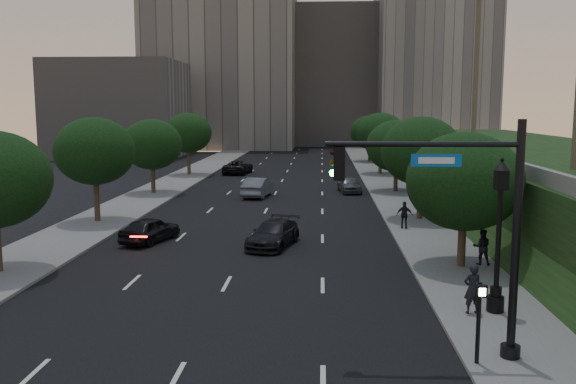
# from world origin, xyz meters

# --- Properties ---
(ground) EXTENTS (160.00, 160.00, 0.00)m
(ground) POSITION_xyz_m (0.00, 0.00, 0.00)
(ground) COLOR black
(ground) RESTS_ON ground
(road_surface) EXTENTS (16.00, 140.00, 0.02)m
(road_surface) POSITION_xyz_m (0.00, 30.00, 0.01)
(road_surface) COLOR black
(road_surface) RESTS_ON ground
(sidewalk_right) EXTENTS (4.50, 140.00, 0.15)m
(sidewalk_right) POSITION_xyz_m (10.25, 30.00, 0.07)
(sidewalk_right) COLOR slate
(sidewalk_right) RESTS_ON ground
(sidewalk_left) EXTENTS (4.50, 140.00, 0.15)m
(sidewalk_left) POSITION_xyz_m (-10.25, 30.00, 0.07)
(sidewalk_left) COLOR slate
(sidewalk_left) RESTS_ON ground
(embankment) EXTENTS (18.00, 90.00, 4.00)m
(embankment) POSITION_xyz_m (22.00, 28.00, 2.00)
(embankment) COLOR black
(embankment) RESTS_ON ground
(parapet_wall) EXTENTS (0.35, 90.00, 0.70)m
(parapet_wall) POSITION_xyz_m (13.50, 28.00, 4.35)
(parapet_wall) COLOR slate
(parapet_wall) RESTS_ON embankment
(office_block_left) EXTENTS (26.00, 20.00, 32.00)m
(office_block_left) POSITION_xyz_m (-14.00, 92.00, 16.00)
(office_block_left) COLOR gray
(office_block_left) RESTS_ON ground
(office_block_mid) EXTENTS (22.00, 18.00, 26.00)m
(office_block_mid) POSITION_xyz_m (6.00, 102.00, 13.00)
(office_block_mid) COLOR gray
(office_block_mid) RESTS_ON ground
(office_block_right) EXTENTS (20.00, 22.00, 36.00)m
(office_block_right) POSITION_xyz_m (24.00, 96.00, 18.00)
(office_block_right) COLOR gray
(office_block_right) RESTS_ON ground
(office_block_filler) EXTENTS (18.00, 16.00, 14.00)m
(office_block_filler) POSITION_xyz_m (-26.00, 70.00, 7.00)
(office_block_filler) COLOR gray
(office_block_filler) RESTS_ON ground
(tree_right_a) EXTENTS (5.20, 5.20, 6.24)m
(tree_right_a) POSITION_xyz_m (10.30, 8.00, 4.02)
(tree_right_a) COLOR #38281C
(tree_right_a) RESTS_ON ground
(tree_right_b) EXTENTS (5.20, 5.20, 6.74)m
(tree_right_b) POSITION_xyz_m (10.30, 20.00, 4.52)
(tree_right_b) COLOR #38281C
(tree_right_b) RESTS_ON ground
(tree_right_c) EXTENTS (5.20, 5.20, 6.24)m
(tree_right_c) POSITION_xyz_m (10.30, 33.00, 4.02)
(tree_right_c) COLOR #38281C
(tree_right_c) RESTS_ON ground
(tree_right_d) EXTENTS (5.20, 5.20, 6.74)m
(tree_right_d) POSITION_xyz_m (10.30, 47.00, 4.52)
(tree_right_d) COLOR #38281C
(tree_right_d) RESTS_ON ground
(tree_right_e) EXTENTS (5.20, 5.20, 6.24)m
(tree_right_e) POSITION_xyz_m (10.30, 62.00, 4.02)
(tree_right_e) COLOR #38281C
(tree_right_e) RESTS_ON ground
(tree_left_b) EXTENTS (5.00, 5.00, 6.71)m
(tree_left_b) POSITION_xyz_m (-10.30, 18.00, 4.58)
(tree_left_b) COLOR #38281C
(tree_left_b) RESTS_ON ground
(tree_left_c) EXTENTS (5.00, 5.00, 6.34)m
(tree_left_c) POSITION_xyz_m (-10.30, 31.00, 4.21)
(tree_left_c) COLOR #38281C
(tree_left_c) RESTS_ON ground
(tree_left_d) EXTENTS (5.00, 5.00, 6.71)m
(tree_left_d) POSITION_xyz_m (-10.30, 45.00, 4.58)
(tree_left_d) COLOR #38281C
(tree_left_d) RESTS_ON ground
(traffic_signal_mast) EXTENTS (5.68, 0.56, 7.00)m
(traffic_signal_mast) POSITION_xyz_m (8.32, -2.28, 3.67)
(traffic_signal_mast) COLOR black
(traffic_signal_mast) RESTS_ON ground
(street_lamp) EXTENTS (0.64, 0.64, 5.62)m
(street_lamp) POSITION_xyz_m (10.09, 1.73, 2.63)
(street_lamp) COLOR black
(street_lamp) RESTS_ON ground
(pedestrian_signal) EXTENTS (0.30, 0.33, 2.50)m
(pedestrian_signal) POSITION_xyz_m (8.34, -2.82, 1.57)
(pedestrian_signal) COLOR black
(pedestrian_signal) RESTS_ON ground
(sedan_near_left) EXTENTS (2.85, 4.42, 1.40)m
(sedan_near_left) POSITION_xyz_m (-5.40, 12.73, 0.70)
(sedan_near_left) COLOR black
(sedan_near_left) RESTS_ON ground
(sedan_mid_left) EXTENTS (2.39, 5.08, 1.61)m
(sedan_mid_left) POSITION_xyz_m (-1.27, 29.93, 0.80)
(sedan_mid_left) COLOR #5A5E63
(sedan_mid_left) RESTS_ON ground
(sedan_far_left) EXTENTS (3.07, 5.57, 1.48)m
(sedan_far_left) POSITION_xyz_m (-5.28, 47.09, 0.74)
(sedan_far_left) COLOR black
(sedan_far_left) RESTS_ON ground
(sedan_near_right) EXTENTS (2.97, 5.00, 1.36)m
(sedan_near_right) POSITION_xyz_m (1.40, 12.04, 0.68)
(sedan_near_right) COLOR black
(sedan_near_right) RESTS_ON ground
(sedan_far_right) EXTENTS (2.21, 4.38, 1.43)m
(sedan_far_right) POSITION_xyz_m (6.31, 32.87, 0.72)
(sedan_far_right) COLOR #4D4F54
(sedan_far_right) RESTS_ON ground
(pedestrian_a) EXTENTS (0.71, 0.54, 1.76)m
(pedestrian_a) POSITION_xyz_m (9.22, 1.49, 1.03)
(pedestrian_a) COLOR black
(pedestrian_a) RESTS_ON sidewalk_right
(pedestrian_b) EXTENTS (0.88, 0.73, 1.66)m
(pedestrian_b) POSITION_xyz_m (11.28, 8.27, 0.98)
(pedestrian_b) COLOR black
(pedestrian_b) RESTS_ON sidewalk_right
(pedestrian_c) EXTENTS (1.00, 0.57, 1.61)m
(pedestrian_c) POSITION_xyz_m (8.88, 16.61, 0.96)
(pedestrian_c) COLOR black
(pedestrian_c) RESTS_ON sidewalk_right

